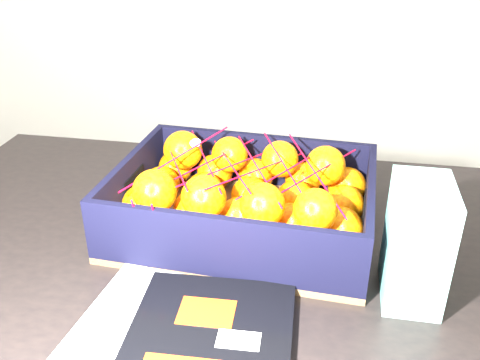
% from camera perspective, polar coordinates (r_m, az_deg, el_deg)
% --- Properties ---
extents(table, '(1.25, 0.87, 0.75)m').
position_cam_1_polar(table, '(0.94, -1.74, -12.66)').
color(table, black).
rests_on(table, ground).
extents(magazine_stack, '(0.31, 0.31, 0.02)m').
position_cam_1_polar(magazine_stack, '(0.70, -7.00, -17.43)').
color(magazine_stack, silver).
rests_on(magazine_stack, table).
extents(produce_crate, '(0.43, 0.32, 0.11)m').
position_cam_1_polar(produce_crate, '(0.92, 0.44, -3.38)').
color(produce_crate, olive).
rests_on(produce_crate, table).
extents(clementine_heap, '(0.41, 0.30, 0.13)m').
position_cam_1_polar(clementine_heap, '(0.90, 0.50, -1.84)').
color(clementine_heap, orange).
rests_on(clementine_heap, produce_crate).
extents(mesh_net, '(0.35, 0.28, 0.10)m').
position_cam_1_polar(mesh_net, '(0.87, -0.21, 1.09)').
color(mesh_net, red).
rests_on(mesh_net, clementine_heap).
extents(retail_carton, '(0.08, 0.12, 0.18)m').
position_cam_1_polar(retail_carton, '(0.78, 18.43, -6.39)').
color(retail_carton, white).
rests_on(retail_carton, table).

